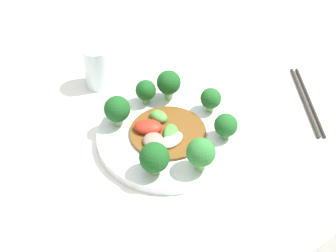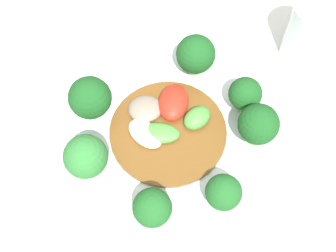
{
  "view_description": "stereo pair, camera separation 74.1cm",
  "coord_description": "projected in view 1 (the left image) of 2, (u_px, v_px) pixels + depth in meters",
  "views": [
    {
      "loc": [
        -0.4,
        -0.59,
        1.39
      ],
      "look_at": [
        -0.02,
        -0.05,
        0.77
      ],
      "focal_mm": 50.0,
      "sensor_mm": 36.0,
      "label": 1
    },
    {
      "loc": [
        0.22,
        -0.19,
        1.29
      ],
      "look_at": [
        -0.02,
        -0.05,
        0.77
      ],
      "focal_mm": 50.0,
      "sensor_mm": 36.0,
      "label": 2
    }
  ],
  "objects": [
    {
      "name": "chopsticks",
      "position": [
        307.0,
        101.0,
        1.02
      ],
      "size": [
        0.14,
        0.2,
        0.01
      ],
      "color": "#2D2823",
      "rests_on": "table"
    },
    {
      "name": "broccoli_southeast",
      "position": [
        226.0,
        126.0,
        0.89
      ],
      "size": [
        0.05,
        0.05,
        0.05
      ],
      "color": "#70A356",
      "rests_on": "plate"
    },
    {
      "name": "plate",
      "position": [
        168.0,
        137.0,
        0.93
      ],
      "size": [
        0.28,
        0.28,
        0.02
      ],
      "color": "silver",
      "rests_on": "table"
    },
    {
      "name": "broccoli_north",
      "position": [
        145.0,
        91.0,
        0.97
      ],
      "size": [
        0.04,
        0.04,
        0.05
      ],
      "color": "#70A356",
      "rests_on": "plate"
    },
    {
      "name": "broccoli_east",
      "position": [
        211.0,
        99.0,
        0.95
      ],
      "size": [
        0.04,
        0.04,
        0.05
      ],
      "color": "#89B76B",
      "rests_on": "plate"
    },
    {
      "name": "broccoli_south",
      "position": [
        201.0,
        153.0,
        0.82
      ],
      "size": [
        0.05,
        0.05,
        0.07
      ],
      "color": "#7AAD5B",
      "rests_on": "plate"
    },
    {
      "name": "stirfry_center",
      "position": [
        163.0,
        132.0,
        0.91
      ],
      "size": [
        0.15,
        0.15,
        0.03
      ],
      "color": "brown",
      "rests_on": "plate"
    },
    {
      "name": "table",
      "position": [
        163.0,
        227.0,
        1.22
      ],
      "size": [
        0.87,
        0.77,
        0.73
      ],
      "color": "silver",
      "rests_on": "ground_plane"
    },
    {
      "name": "broccoli_southwest",
      "position": [
        154.0,
        158.0,
        0.82
      ],
      "size": [
        0.05,
        0.05,
        0.06
      ],
      "color": "#89B76B",
      "rests_on": "plate"
    },
    {
      "name": "broccoli_northeast",
      "position": [
        169.0,
        83.0,
        0.97
      ],
      "size": [
        0.05,
        0.05,
        0.07
      ],
      "color": "#89B76B",
      "rests_on": "plate"
    },
    {
      "name": "broccoli_northwest",
      "position": [
        117.0,
        109.0,
        0.91
      ],
      "size": [
        0.05,
        0.05,
        0.06
      ],
      "color": "#89B76B",
      "rests_on": "plate"
    },
    {
      "name": "drinking_glass",
      "position": [
        98.0,
        66.0,
        1.03
      ],
      "size": [
        0.06,
        0.06,
        0.1
      ],
      "color": "silver",
      "rests_on": "table"
    }
  ]
}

